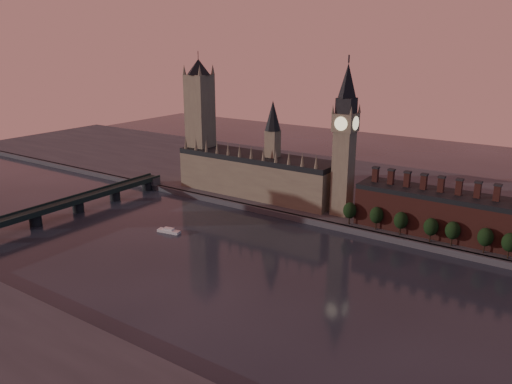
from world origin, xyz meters
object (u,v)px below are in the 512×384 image
victoria_tower (200,118)px  big_ben (345,139)px  river_boat (169,231)px  westminster_bridge (54,209)px

victoria_tower → big_ben: (130.00, -5.00, -2.26)m
big_ben → river_boat: 130.96m
westminster_bridge → victoria_tower: bearing=73.4°
victoria_tower → westminster_bridge: (-35.00, -117.70, -51.65)m
victoria_tower → river_boat: (48.50, -91.10, -57.89)m
victoria_tower → river_boat: victoria_tower is taller
victoria_tower → westminster_bridge: bearing=-106.6°
victoria_tower → westminster_bridge: size_ratio=0.54×
victoria_tower → big_ben: size_ratio=1.01×
big_ben → westminster_bridge: bearing=-145.7°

